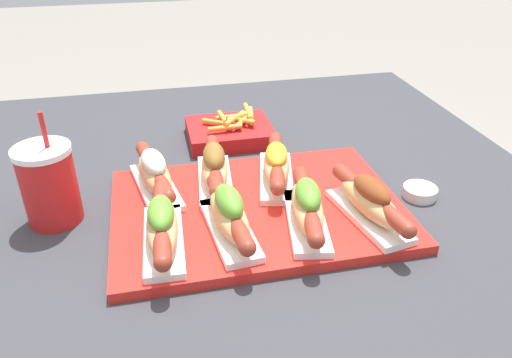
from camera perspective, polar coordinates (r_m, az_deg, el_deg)
The scene contains 12 objects.
patio_table at distance 1.21m, azimuth -1.11°, elevation -15.59°, with size 1.18×1.14×0.74m.
serving_tray at distance 0.88m, azimuth 0.28°, elevation -3.40°, with size 0.50×0.35×0.02m.
hot_dog_0 at distance 0.78m, azimuth -10.69°, elevation -5.24°, with size 0.07×0.22×0.07m.
hot_dog_1 at distance 0.79m, azimuth -3.08°, elevation -4.03°, with size 0.08×0.22×0.08m.
hot_dog_2 at distance 0.81m, azimuth 5.88°, elevation -3.16°, with size 0.09×0.22×0.08m.
hot_dog_3 at distance 0.84m, azimuth 12.91°, elevation -2.51°, with size 0.09×0.22×0.07m.
hot_dog_4 at distance 0.92m, azimuth -11.50°, elevation 0.63°, with size 0.09×0.22×0.08m.
hot_dog_5 at distance 0.92m, azimuth -4.77°, elevation 1.34°, with size 0.08×0.22×0.08m.
hot_dog_6 at distance 0.93m, azimuth 2.34°, elevation 1.66°, with size 0.10×0.22×0.07m.
sauce_bowl at distance 0.97m, azimuth 18.22°, elevation -1.36°, with size 0.06×0.06×0.02m.
drink_cup at distance 0.90m, azimuth -22.57°, elevation -0.58°, with size 0.09×0.09×0.20m.
fries_basket at distance 1.14m, azimuth -2.98°, elevation 5.46°, with size 0.19×0.16×0.06m.
Camera 1 is at (-0.16, -0.83, 1.23)m, focal length 35.00 mm.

